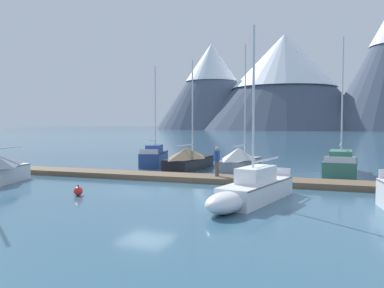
# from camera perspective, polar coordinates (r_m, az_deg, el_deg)

# --- Properties ---
(ground_plane) EXTENTS (700.00, 700.00, 0.00)m
(ground_plane) POSITION_cam_1_polar(r_m,az_deg,el_deg) (19.66, -6.73, -6.69)
(ground_plane) COLOR #335B75
(mountain_west_summit) EXTENTS (63.41, 63.41, 48.67)m
(mountain_west_summit) POSITION_cam_1_polar(r_m,az_deg,el_deg) (226.83, 2.84, 8.63)
(mountain_west_summit) COLOR #4C566B
(mountain_west_summit) RESTS_ON ground
(mountain_central_massif) EXTENTS (91.81, 91.81, 50.12)m
(mountain_central_massif) POSITION_cam_1_polar(r_m,az_deg,el_deg) (216.38, 13.16, 9.19)
(mountain_central_massif) COLOR #424C60
(mountain_central_massif) RESTS_ON ground
(dock) EXTENTS (27.37, 3.67, 0.30)m
(dock) POSITION_cam_1_polar(r_m,az_deg,el_deg) (23.17, -1.89, -4.83)
(dock) COLOR brown
(dock) RESTS_ON ground
(sailboat_mid_dock_port) EXTENTS (2.95, 5.53, 7.80)m
(sailboat_mid_dock_port) POSITION_cam_1_polar(r_m,az_deg,el_deg) (31.35, -5.37, -1.82)
(sailboat_mid_dock_port) COLOR navy
(sailboat_mid_dock_port) RESTS_ON ground
(sailboat_mid_dock_starboard) EXTENTS (2.11, 6.51, 7.88)m
(sailboat_mid_dock_starboard) POSITION_cam_1_polar(r_m,az_deg,el_deg) (28.66, -0.23, -2.12)
(sailboat_mid_dock_starboard) COLOR black
(sailboat_mid_dock_starboard) RESTS_ON ground
(sailboat_far_berth) EXTENTS (2.18, 6.28, 9.11)m
(sailboat_far_berth) POSITION_cam_1_polar(r_m,az_deg,el_deg) (28.94, 7.12, -2.09)
(sailboat_far_berth) COLOR #93939E
(sailboat_far_berth) RESTS_ON ground
(sailboat_outer_slip) EXTENTS (2.45, 6.61, 7.31)m
(sailboat_outer_slip) POSITION_cam_1_polar(r_m,az_deg,el_deg) (16.57, 8.59, -6.54)
(sailboat_outer_slip) COLOR white
(sailboat_outer_slip) RESTS_ON ground
(sailboat_end_of_dock) EXTENTS (1.95, 6.62, 8.91)m
(sailboat_end_of_dock) POSITION_cam_1_polar(r_m,az_deg,el_deg) (27.38, 20.75, -2.75)
(sailboat_end_of_dock) COLOR #336B56
(sailboat_end_of_dock) RESTS_ON ground
(person_on_dock) EXTENTS (0.23, 0.59, 1.69)m
(person_on_dock) POSITION_cam_1_polar(r_m,az_deg,el_deg) (22.43, 3.64, -2.22)
(person_on_dock) COLOR brown
(person_on_dock) RESTS_ON dock
(mooring_buoy_channel_marker) EXTENTS (0.41, 0.41, 0.49)m
(mooring_buoy_channel_marker) POSITION_cam_1_polar(r_m,az_deg,el_deg) (18.87, -16.15, -6.57)
(mooring_buoy_channel_marker) COLOR red
(mooring_buoy_channel_marker) RESTS_ON ground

